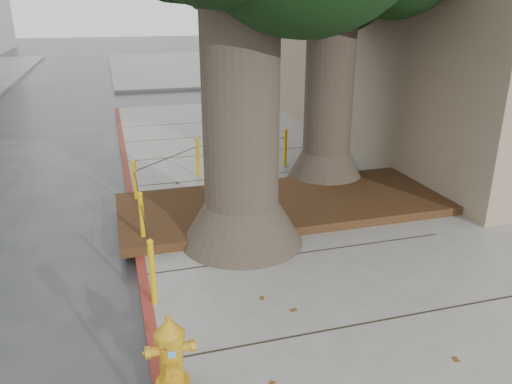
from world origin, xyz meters
TOP-DOWN VIEW (x-y plane):
  - ground at (0.00, 0.00)m, footprint 140.00×140.00m
  - sidewalk_far at (6.00, 30.00)m, footprint 16.00×20.00m
  - curb_red at (-2.00, 2.50)m, footprint 0.14×26.00m
  - planter_bed at (0.90, 3.90)m, footprint 6.40×2.60m
  - bollard_ring at (-0.87, 4.38)m, footprint 3.79×5.39m
  - fire_hydrant at (-1.87, -0.43)m, footprint 0.44×0.39m
  - car_silver at (5.78, 18.79)m, footprint 3.71×1.77m
  - car_red at (12.08, 18.94)m, footprint 3.35×1.35m

SIDE VIEW (x-z plane):
  - ground at x=0.00m, z-range 0.00..0.00m
  - sidewalk_far at x=6.00m, z-range 0.00..0.15m
  - curb_red at x=-2.00m, z-range -0.01..0.15m
  - planter_bed at x=0.90m, z-range 0.15..0.31m
  - car_red at x=12.08m, z-range 0.00..1.08m
  - fire_hydrant at x=-1.87m, z-range 0.14..0.99m
  - car_silver at x=5.78m, z-range 0.00..1.22m
  - bollard_ring at x=-0.87m, z-range 0.19..1.14m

